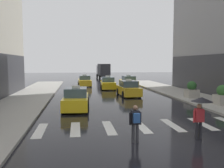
% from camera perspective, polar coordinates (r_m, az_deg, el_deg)
% --- Properties ---
extents(ground_plane, '(160.00, 160.00, 0.00)m').
position_cam_1_polar(ground_plane, '(10.53, 11.68, -14.26)').
color(ground_plane, black).
extents(crosswalk_markings, '(11.30, 2.80, 0.01)m').
position_cam_1_polar(crosswalk_markings, '(13.25, 7.13, -10.12)').
color(crosswalk_markings, silver).
rests_on(crosswalk_markings, ground).
extents(taxi_lead, '(2.13, 4.63, 1.80)m').
position_cam_1_polar(taxi_lead, '(18.08, -8.70, -3.73)').
color(taxi_lead, yellow).
rests_on(taxi_lead, ground).
extents(taxi_second, '(2.04, 4.59, 1.80)m').
position_cam_1_polar(taxi_second, '(25.27, 4.00, -1.20)').
color(taxi_second, gold).
rests_on(taxi_second, ground).
extents(taxi_third, '(2.12, 4.63, 1.80)m').
position_cam_1_polar(taxi_third, '(31.93, -1.02, 0.11)').
color(taxi_third, yellow).
rests_on(taxi_third, ground).
extents(taxi_fourth, '(2.11, 4.62, 1.80)m').
position_cam_1_polar(taxi_fourth, '(34.64, 4.02, 0.48)').
color(taxi_fourth, yellow).
rests_on(taxi_fourth, ground).
extents(taxi_fifth, '(2.05, 4.59, 1.80)m').
position_cam_1_polar(taxi_fifth, '(36.26, -6.67, 0.66)').
color(taxi_fifth, gold).
rests_on(taxi_fifth, ground).
extents(box_truck, '(2.52, 7.62, 3.35)m').
position_cam_1_polar(box_truck, '(53.53, -2.17, 3.30)').
color(box_truck, '#2D2D2D').
rests_on(box_truck, ground).
extents(pedestrian_with_umbrella, '(0.96, 0.96, 1.94)m').
position_cam_1_polar(pedestrian_with_umbrella, '(11.38, 20.74, -5.13)').
color(pedestrian_with_umbrella, black).
rests_on(pedestrian_with_umbrella, ground).
extents(pedestrian_with_backpack, '(0.55, 0.43, 1.65)m').
position_cam_1_polar(pedestrian_with_backpack, '(10.35, 5.71, -8.89)').
color(pedestrian_with_backpack, '#333338').
rests_on(pedestrian_with_backpack, ground).
extents(planter_near_corner, '(1.10, 1.10, 1.60)m').
position_cam_1_polar(planter_near_corner, '(20.81, 25.18, -2.60)').
color(planter_near_corner, '#A8A399').
rests_on(planter_near_corner, curb_right).
extents(planter_mid_block, '(1.10, 1.10, 1.60)m').
position_cam_1_polar(planter_mid_block, '(24.06, 18.77, -1.42)').
color(planter_mid_block, '#A8A399').
rests_on(planter_mid_block, curb_right).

